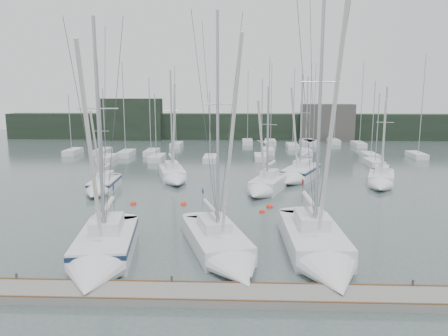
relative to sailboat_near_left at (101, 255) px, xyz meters
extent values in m
plane|color=#445351|center=(6.47, 1.37, -0.66)|extent=(160.00, 160.00, 0.00)
cube|color=slate|center=(6.47, -3.63, -0.46)|extent=(24.00, 2.00, 0.40)
cube|color=black|center=(6.47, 63.37, 1.84)|extent=(90.00, 4.00, 5.00)
cube|color=black|center=(-13.53, 61.37, 3.34)|extent=(12.00, 3.00, 8.00)
cube|color=#464240|center=(24.47, 61.37, 2.84)|extent=(10.00, 3.00, 7.00)
cube|color=silver|center=(24.89, 56.91, -0.31)|extent=(1.80, 4.50, 0.90)
cylinder|color=#A4A6AC|center=(24.89, 56.41, 6.78)|extent=(0.12, 0.12, 13.27)
cube|color=silver|center=(3.71, 36.32, -0.31)|extent=(1.80, 4.50, 0.90)
cylinder|color=#A4A6AC|center=(3.71, 35.82, 4.48)|extent=(0.12, 0.12, 8.68)
cube|color=silver|center=(20.26, 56.23, -0.31)|extent=(1.80, 4.50, 0.90)
cylinder|color=#A4A6AC|center=(20.26, 55.73, 6.78)|extent=(0.12, 0.12, 13.27)
cube|color=silver|center=(12.15, 44.17, -0.31)|extent=(1.80, 4.50, 0.90)
cylinder|color=#A4A6AC|center=(12.15, 43.67, 7.00)|extent=(0.12, 0.12, 13.72)
cube|color=silver|center=(20.65, 54.05, -0.31)|extent=(1.80, 4.50, 0.90)
cylinder|color=#A4A6AC|center=(20.65, 53.55, 6.85)|extent=(0.12, 0.12, 13.41)
cube|color=silver|center=(-10.66, 35.94, -0.31)|extent=(1.80, 4.50, 0.90)
cylinder|color=#A4A6AC|center=(-10.66, 35.44, 4.73)|extent=(0.12, 0.12, 9.18)
cube|color=silver|center=(-5.61, 41.89, -0.31)|extent=(1.80, 4.50, 0.90)
cylinder|color=#A4A6AC|center=(-5.61, 41.39, 5.50)|extent=(0.12, 0.12, 10.72)
cube|color=silver|center=(-17.84, 42.10, -0.31)|extent=(1.80, 4.50, 0.90)
cylinder|color=#A4A6AC|center=(-17.84, 41.60, 4.31)|extent=(0.12, 0.12, 8.35)
cube|color=silver|center=(25.34, 33.62, -0.31)|extent=(1.80, 4.50, 0.90)
cylinder|color=#A4A6AC|center=(25.34, 33.12, 4.46)|extent=(0.12, 0.12, 8.63)
cube|color=silver|center=(-3.78, 36.60, -0.31)|extent=(1.80, 4.50, 0.90)
cylinder|color=#A4A6AC|center=(-3.78, 36.10, 4.40)|extent=(0.12, 0.12, 8.52)
cube|color=silver|center=(17.74, 43.35, -0.31)|extent=(1.80, 4.50, 0.90)
cylinder|color=#A4A6AC|center=(17.74, 42.85, 5.56)|extent=(0.12, 0.12, 10.85)
cube|color=silver|center=(9.12, 55.50, -0.31)|extent=(1.80, 4.50, 0.90)
cylinder|color=#A4A6AC|center=(9.12, 55.00, 6.30)|extent=(0.12, 0.12, 12.32)
cube|color=silver|center=(19.52, 54.85, -0.31)|extent=(1.80, 4.50, 0.90)
cylinder|color=#A4A6AC|center=(19.52, 54.35, 5.80)|extent=(0.12, 0.12, 11.32)
cube|color=silver|center=(10.80, 37.85, -0.31)|extent=(1.80, 4.50, 0.90)
cylinder|color=#A4A6AC|center=(10.80, 37.35, 5.41)|extent=(0.12, 0.12, 10.54)
cube|color=silver|center=(-3.13, 50.79, -0.31)|extent=(1.80, 4.50, 0.90)
cylinder|color=#A4A6AC|center=(-3.13, 50.29, 6.52)|extent=(0.12, 0.12, 12.76)
cube|color=silver|center=(-13.37, 42.74, -0.31)|extent=(1.80, 4.50, 0.90)
cylinder|color=#A4A6AC|center=(-13.37, 42.24, 6.90)|extent=(0.12, 0.12, 13.51)
cube|color=silver|center=(13.25, 55.50, -0.31)|extent=(1.80, 4.50, 0.90)
cylinder|color=#A4A6AC|center=(13.25, 55.00, 6.96)|extent=(0.12, 0.12, 13.65)
cube|color=silver|center=(33.47, 40.45, -0.31)|extent=(1.80, 4.50, 0.90)
cylinder|color=#A4A6AC|center=(33.47, 39.95, 7.09)|extent=(0.12, 0.12, 13.90)
cube|color=silver|center=(26.51, 39.60, -0.31)|extent=(1.80, 4.50, 0.90)
cylinder|color=#A4A6AC|center=(26.51, 39.10, 5.22)|extent=(0.12, 0.12, 10.16)
cube|color=silver|center=(16.60, 50.08, -0.31)|extent=(1.80, 4.50, 0.90)
cylinder|color=#A4A6AC|center=(16.60, 49.58, 6.30)|extent=(0.12, 0.12, 12.33)
cube|color=silver|center=(-9.17, 40.71, -0.31)|extent=(1.80, 4.50, 0.90)
cylinder|color=#A4A6AC|center=(-9.17, 40.21, 6.60)|extent=(0.12, 0.12, 12.91)
cube|color=silver|center=(28.35, 52.74, -0.31)|extent=(1.80, 4.50, 0.90)
cylinder|color=#A4A6AC|center=(28.35, 52.24, 6.95)|extent=(0.12, 0.12, 13.62)
cube|color=silver|center=(-0.27, 1.90, -0.16)|extent=(4.18, 7.37, 1.67)
cone|color=silver|center=(0.43, -3.04, -0.16)|extent=(3.62, 3.42, 3.23)
cube|color=silver|center=(-0.35, 2.45, 1.07)|extent=(2.15, 3.02, 0.78)
cylinder|color=#A4A6AC|center=(-0.20, 1.41, 6.97)|extent=(0.20, 0.20, 12.58)
cylinder|color=silver|center=(-0.47, 3.28, 2.07)|extent=(0.79, 3.42, 0.31)
cube|color=#10213D|center=(-0.27, 1.90, 0.40)|extent=(4.20, 7.40, 0.28)
cube|color=navy|center=(-0.79, 5.58, 2.68)|extent=(0.10, 0.60, 0.40)
cube|color=silver|center=(6.38, 3.19, -0.23)|extent=(5.05, 7.76, 1.42)
cone|color=silver|center=(7.91, -1.70, -0.23)|extent=(3.82, 3.84, 3.04)
cube|color=silver|center=(6.23, 3.64, 0.81)|extent=(2.45, 3.24, 0.66)
cylinder|color=#A4A6AC|center=(6.53, 2.70, 7.10)|extent=(0.17, 0.17, 13.25)
cylinder|color=silver|center=(5.95, 4.56, 1.67)|extent=(1.30, 3.42, 0.27)
cube|color=navy|center=(5.24, 6.79, 2.19)|extent=(0.17, 0.49, 0.34)
cube|color=silver|center=(12.51, 3.38, -0.16)|extent=(3.60, 8.14, 1.68)
cone|color=silver|center=(12.69, -2.36, -0.16)|extent=(3.46, 3.54, 3.36)
cube|color=silver|center=(12.50, 3.94, 1.08)|extent=(1.94, 3.27, 0.78)
cylinder|color=#A4A6AC|center=(12.53, 2.81, 8.22)|extent=(0.20, 0.20, 15.07)
cylinder|color=silver|center=(12.47, 4.99, 2.08)|extent=(0.43, 3.94, 0.31)
cube|color=maroon|center=(12.39, 7.63, 2.70)|extent=(0.04, 0.61, 0.40)
cube|color=silver|center=(-5.67, 18.89, -0.25)|extent=(2.50, 5.20, 1.37)
cone|color=silver|center=(-5.51, 15.25, -0.25)|extent=(2.37, 2.29, 2.28)
cube|color=silver|center=(-5.69, 19.35, 0.75)|extent=(1.34, 2.10, 0.64)
cylinder|color=#A4A6AC|center=(-5.66, 18.53, 4.46)|extent=(0.16, 0.16, 8.04)
cylinder|color=silver|center=(-5.72, 19.91, 1.57)|extent=(0.37, 2.50, 0.26)
cube|color=#10213D|center=(-5.67, 18.89, 0.21)|extent=(2.52, 5.22, 0.23)
cube|color=silver|center=(0.26, 24.43, -0.22)|extent=(3.86, 6.15, 1.47)
cone|color=silver|center=(1.32, 20.49, -0.22)|extent=(3.01, 3.00, 2.45)
cube|color=silver|center=(0.13, 24.90, 0.86)|extent=(1.90, 2.56, 0.69)
cylinder|color=#A4A6AC|center=(0.36, 24.03, 5.89)|extent=(0.18, 0.18, 10.74)
cylinder|color=silver|center=(-0.04, 25.53, 1.75)|extent=(0.99, 2.76, 0.27)
cube|color=silver|center=(10.62, 19.05, -0.19)|extent=(4.09, 5.63, 1.58)
cone|color=silver|center=(9.39, 15.64, -0.19)|extent=(3.11, 2.90, 2.53)
cube|color=silver|center=(10.79, 19.54, 0.97)|extent=(1.99, 2.38, 0.74)
cylinder|color=#A4A6AC|center=(10.49, 18.71, 5.05)|extent=(0.19, 0.19, 8.89)
cylinder|color=silver|center=(10.96, 20.00, 1.92)|extent=(1.11, 2.43, 0.29)
cube|color=silver|center=(14.68, 25.20, -0.18)|extent=(4.98, 6.49, 1.61)
cone|color=silver|center=(12.93, 21.40, -0.18)|extent=(3.58, 3.45, 2.79)
cube|color=silver|center=(14.90, 25.69, 1.00)|extent=(2.37, 2.77, 0.75)
cylinder|color=#A4A6AC|center=(14.50, 24.82, 5.71)|extent=(0.19, 0.19, 10.16)
cylinder|color=silver|center=(15.17, 26.27, 1.97)|extent=(1.47, 2.72, 0.30)
cube|color=#10213D|center=(14.68, 25.20, 0.36)|extent=(5.01, 6.51, 0.27)
cube|color=silver|center=(22.80, 22.56, -0.22)|extent=(3.99, 5.74, 1.48)
cone|color=silver|center=(21.62, 19.03, -0.22)|extent=(3.05, 2.90, 2.46)
cube|color=silver|center=(22.96, 23.03, 0.87)|extent=(1.95, 2.41, 0.69)
cylinder|color=#A4A6AC|center=(22.68, 22.21, 5.01)|extent=(0.18, 0.18, 8.97)
cylinder|color=silver|center=(23.13, 23.56, 1.76)|extent=(1.07, 2.51, 0.28)
sphere|color=red|center=(2.95, 13.52, -0.66)|extent=(0.54, 0.54, 0.54)
sphere|color=red|center=(10.40, 12.93, -0.66)|extent=(0.59, 0.59, 0.59)
sphere|color=red|center=(-1.46, 13.44, -0.66)|extent=(0.54, 0.54, 0.54)
ellipsoid|color=white|center=(9.47, 4.42, 5.99)|extent=(0.42, 0.54, 0.22)
cube|color=gray|center=(9.18, 4.54, 6.01)|extent=(0.51, 0.34, 0.12)
cube|color=gray|center=(9.75, 4.29, 6.01)|extent=(0.51, 0.34, 0.12)
sphere|color=red|center=(9.70, 11.40, -0.66)|extent=(0.49, 0.49, 0.49)
camera|label=1|loc=(7.91, -23.20, 9.38)|focal=35.00mm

